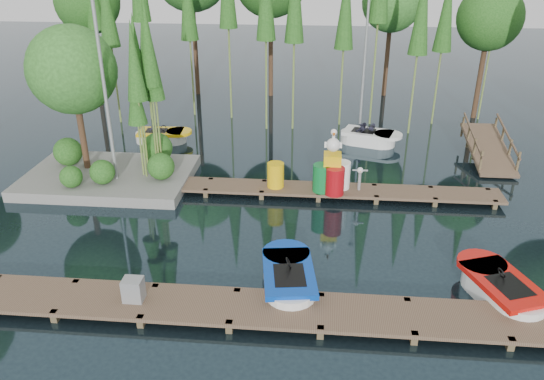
# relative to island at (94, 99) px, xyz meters

# --- Properties ---
(ground_plane) EXTENTS (90.00, 90.00, 0.00)m
(ground_plane) POSITION_rel_island_xyz_m (6.30, -3.29, -3.18)
(ground_plane) COLOR #1B2B33
(near_dock) EXTENTS (18.00, 1.50, 0.50)m
(near_dock) POSITION_rel_island_xyz_m (6.30, -7.79, -2.95)
(near_dock) COLOR brown
(near_dock) RESTS_ON ground
(far_dock) EXTENTS (15.00, 1.20, 0.50)m
(far_dock) POSITION_rel_island_xyz_m (7.30, -0.79, -2.95)
(far_dock) COLOR brown
(far_dock) RESTS_ON ground
(island) EXTENTS (6.20, 4.20, 6.75)m
(island) POSITION_rel_island_xyz_m (0.00, 0.00, 0.00)
(island) COLOR slate
(island) RESTS_ON ground
(lamp_island) EXTENTS (0.30, 0.30, 7.25)m
(lamp_island) POSITION_rel_island_xyz_m (0.80, -0.79, 1.08)
(lamp_island) COLOR gray
(lamp_island) RESTS_ON ground
(lamp_rear) EXTENTS (0.30, 0.30, 7.25)m
(lamp_rear) POSITION_rel_island_xyz_m (10.30, 7.71, 1.08)
(lamp_rear) COLOR gray
(lamp_rear) RESTS_ON ground
(ramp) EXTENTS (1.50, 3.94, 1.49)m
(ramp) POSITION_rel_island_xyz_m (15.30, 3.21, -2.60)
(ramp) COLOR brown
(ramp) RESTS_ON ground
(boat_blue) EXTENTS (1.70, 3.06, 0.98)m
(boat_blue) POSITION_rel_island_xyz_m (7.58, -6.56, -2.90)
(boat_blue) COLOR white
(boat_blue) RESTS_ON ground
(boat_red) EXTENTS (2.19, 3.12, 0.96)m
(boat_red) POSITION_rel_island_xyz_m (13.05, -6.51, -2.91)
(boat_red) COLOR white
(boat_red) RESTS_ON ground
(boat_yellow_far) EXTENTS (2.66, 1.34, 1.29)m
(boat_yellow_far) POSITION_rel_island_xyz_m (1.08, 4.25, -2.91)
(boat_yellow_far) COLOR white
(boat_yellow_far) RESTS_ON ground
(boat_white_far) EXTENTS (3.04, 2.03, 1.32)m
(boat_white_far) POSITION_rel_island_xyz_m (10.52, 4.88, -2.89)
(boat_white_far) COLOR white
(boat_white_far) RESTS_ON ground
(utility_cabinet) EXTENTS (0.49, 0.41, 0.60)m
(utility_cabinet) POSITION_rel_island_xyz_m (3.81, -7.79, -2.58)
(utility_cabinet) COLOR gray
(utility_cabinet) RESTS_ON near_dock
(yellow_barrel) EXTENTS (0.61, 0.61, 0.91)m
(yellow_barrel) POSITION_rel_island_xyz_m (6.75, -0.79, -2.43)
(yellow_barrel) COLOR yellow
(yellow_barrel) RESTS_ON far_dock
(drum_cluster) EXTENTS (1.33, 1.22, 2.29)m
(drum_cluster) POSITION_rel_island_xyz_m (8.78, -0.95, -2.21)
(drum_cluster) COLOR #0C702D
(drum_cluster) RESTS_ON far_dock
(seagull_post) EXTENTS (0.54, 0.29, 0.87)m
(seagull_post) POSITION_rel_island_xyz_m (9.75, -0.79, -2.30)
(seagull_post) COLOR gray
(seagull_post) RESTS_ON far_dock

